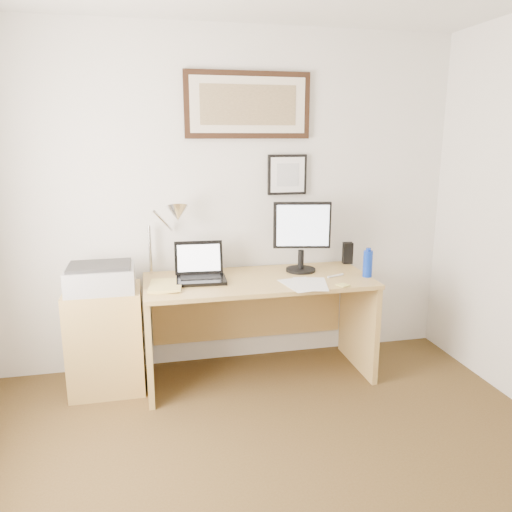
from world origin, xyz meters
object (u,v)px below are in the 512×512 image
object	(u,v)px
book	(149,286)
printer	(101,278)
lcd_monitor	(302,233)
laptop	(200,272)
desk	(256,306)
side_cabinet	(106,339)
water_bottle	(368,264)

from	to	relation	value
book	printer	bearing A→B (deg)	165.34
lcd_monitor	printer	xyz separation A→B (m)	(-1.43, -0.10, -0.22)
laptop	printer	bearing A→B (deg)	-176.81
desk	laptop	xyz separation A→B (m)	(-0.40, -0.03, 0.29)
book	laptop	size ratio (longest dim) A/B	0.82
book	desk	distance (m)	0.81
desk	lcd_monitor	world-z (taller)	lcd_monitor
side_cabinet	printer	bearing A→B (deg)	-93.74
laptop	printer	world-z (taller)	laptop
laptop	printer	xyz separation A→B (m)	(-0.67, -0.04, 0.01)
water_bottle	laptop	distance (m)	1.19
book	laptop	bearing A→B (deg)	18.57
water_bottle	desk	size ratio (longest dim) A/B	0.12
water_bottle	desk	xyz separation A→B (m)	(-0.78, 0.20, -0.33)
desk	printer	world-z (taller)	printer
lcd_monitor	printer	distance (m)	1.45
side_cabinet	water_bottle	distance (m)	1.91
side_cabinet	lcd_monitor	size ratio (longest dim) A/B	1.40
desk	printer	xyz separation A→B (m)	(-1.07, -0.06, 0.30)
book	laptop	distance (m)	0.38
water_bottle	lcd_monitor	world-z (taller)	lcd_monitor
water_bottle	book	size ratio (longest dim) A/B	0.65
water_bottle	lcd_monitor	xyz separation A→B (m)	(-0.42, 0.24, 0.20)
side_cabinet	desk	bearing A→B (deg)	1.89
side_cabinet	water_bottle	xyz separation A→B (m)	(1.85, -0.17, 0.48)
printer	lcd_monitor	bearing A→B (deg)	4.03
printer	desk	bearing A→B (deg)	3.44
book	desk	world-z (taller)	book
book	printer	world-z (taller)	printer
lcd_monitor	desk	bearing A→B (deg)	-174.17
desk	water_bottle	bearing A→B (deg)	-14.66
book	laptop	xyz separation A→B (m)	(0.35, 0.12, 0.05)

